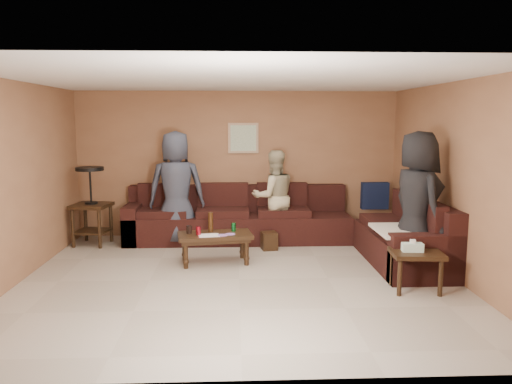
{
  "coord_description": "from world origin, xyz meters",
  "views": [
    {
      "loc": [
        -0.04,
        -6.14,
        2.03
      ],
      "look_at": [
        0.25,
        0.85,
        1.0
      ],
      "focal_mm": 35.0,
      "sensor_mm": 36.0,
      "label": 1
    }
  ],
  "objects_px": {
    "coffee_table": "(215,238)",
    "waste_bin": "(269,241)",
    "side_table_right": "(416,257)",
    "end_table_left": "(91,204)",
    "person_middle": "(274,197)",
    "person_left": "(177,188)",
    "sectional_sofa": "(290,228)",
    "person_right": "(417,203)"
  },
  "relations": [
    {
      "from": "sectional_sofa",
      "to": "person_left",
      "type": "height_order",
      "value": "person_left"
    },
    {
      "from": "sectional_sofa",
      "to": "end_table_left",
      "type": "xyz_separation_m",
      "value": [
        -3.18,
        0.37,
        0.34
      ]
    },
    {
      "from": "end_table_left",
      "to": "person_middle",
      "type": "bearing_deg",
      "value": 0.56
    },
    {
      "from": "coffee_table",
      "to": "person_right",
      "type": "relative_size",
      "value": 0.58
    },
    {
      "from": "sectional_sofa",
      "to": "person_left",
      "type": "bearing_deg",
      "value": 169.12
    },
    {
      "from": "person_left",
      "to": "person_middle",
      "type": "xyz_separation_m",
      "value": [
        1.58,
        0.05,
        -0.16
      ]
    },
    {
      "from": "coffee_table",
      "to": "side_table_right",
      "type": "relative_size",
      "value": 1.74
    },
    {
      "from": "sectional_sofa",
      "to": "person_right",
      "type": "height_order",
      "value": "person_right"
    },
    {
      "from": "sectional_sofa",
      "to": "coffee_table",
      "type": "xyz_separation_m",
      "value": [
        -1.15,
        -0.78,
        0.04
      ]
    },
    {
      "from": "coffee_table",
      "to": "person_left",
      "type": "relative_size",
      "value": 0.59
    },
    {
      "from": "person_left",
      "to": "person_middle",
      "type": "relative_size",
      "value": 1.21
    },
    {
      "from": "person_middle",
      "to": "sectional_sofa",
      "type": "bearing_deg",
      "value": 106.05
    },
    {
      "from": "end_table_left",
      "to": "sectional_sofa",
      "type": "bearing_deg",
      "value": -6.67
    },
    {
      "from": "coffee_table",
      "to": "end_table_left",
      "type": "bearing_deg",
      "value": 150.47
    },
    {
      "from": "sectional_sofa",
      "to": "coffee_table",
      "type": "relative_size",
      "value": 4.26
    },
    {
      "from": "end_table_left",
      "to": "person_right",
      "type": "height_order",
      "value": "person_right"
    },
    {
      "from": "sectional_sofa",
      "to": "side_table_right",
      "type": "relative_size",
      "value": 7.42
    },
    {
      "from": "side_table_right",
      "to": "person_right",
      "type": "distance_m",
      "value": 0.89
    },
    {
      "from": "coffee_table",
      "to": "end_table_left",
      "type": "distance_m",
      "value": 2.35
    },
    {
      "from": "person_middle",
      "to": "end_table_left",
      "type": "bearing_deg",
      "value": -12.61
    },
    {
      "from": "sectional_sofa",
      "to": "person_left",
      "type": "relative_size",
      "value": 2.52
    },
    {
      "from": "waste_bin",
      "to": "person_middle",
      "type": "xyz_separation_m",
      "value": [
        0.11,
        0.47,
        0.62
      ]
    },
    {
      "from": "end_table_left",
      "to": "waste_bin",
      "type": "distance_m",
      "value": 2.93
    },
    {
      "from": "waste_bin",
      "to": "person_left",
      "type": "height_order",
      "value": "person_left"
    },
    {
      "from": "end_table_left",
      "to": "person_left",
      "type": "distance_m",
      "value": 1.4
    },
    {
      "from": "side_table_right",
      "to": "waste_bin",
      "type": "distance_m",
      "value": 2.55
    },
    {
      "from": "coffee_table",
      "to": "waste_bin",
      "type": "distance_m",
      "value": 1.11
    },
    {
      "from": "sectional_sofa",
      "to": "side_table_right",
      "type": "distance_m",
      "value": 2.4
    },
    {
      "from": "person_left",
      "to": "coffee_table",
      "type": "bearing_deg",
      "value": 115.86
    },
    {
      "from": "sectional_sofa",
      "to": "waste_bin",
      "type": "relative_size",
      "value": 16.76
    },
    {
      "from": "person_middle",
      "to": "coffee_table",
      "type": "bearing_deg",
      "value": 38.52
    },
    {
      "from": "sectional_sofa",
      "to": "person_right",
      "type": "xyz_separation_m",
      "value": [
        1.5,
        -1.36,
        0.61
      ]
    },
    {
      "from": "side_table_right",
      "to": "person_middle",
      "type": "relative_size",
      "value": 0.41
    },
    {
      "from": "coffee_table",
      "to": "waste_bin",
      "type": "height_order",
      "value": "coffee_table"
    },
    {
      "from": "end_table_left",
      "to": "coffee_table",
      "type": "bearing_deg",
      "value": -29.53
    },
    {
      "from": "side_table_right",
      "to": "person_middle",
      "type": "xyz_separation_m",
      "value": [
        -1.49,
        2.44,
        0.35
      ]
    },
    {
      "from": "end_table_left",
      "to": "waste_bin",
      "type": "xyz_separation_m",
      "value": [
        2.85,
        -0.44,
        -0.52
      ]
    },
    {
      "from": "person_right",
      "to": "end_table_left",
      "type": "bearing_deg",
      "value": 57.85
    },
    {
      "from": "side_table_right",
      "to": "person_left",
      "type": "relative_size",
      "value": 0.34
    },
    {
      "from": "waste_bin",
      "to": "person_left",
      "type": "xyz_separation_m",
      "value": [
        -1.47,
        0.41,
        0.78
      ]
    },
    {
      "from": "sectional_sofa",
      "to": "person_right",
      "type": "bearing_deg",
      "value": -42.04
    },
    {
      "from": "person_left",
      "to": "waste_bin",
      "type": "bearing_deg",
      "value": 160.04
    }
  ]
}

